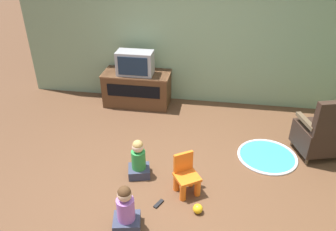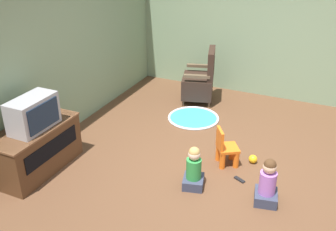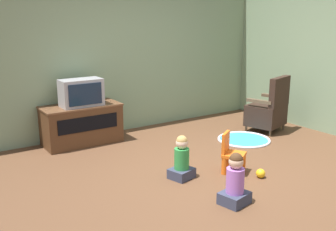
{
  "view_description": "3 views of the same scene",
  "coord_description": "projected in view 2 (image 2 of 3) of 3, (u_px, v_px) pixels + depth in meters",
  "views": [
    {
      "loc": [
        0.49,
        -3.14,
        2.81
      ],
      "look_at": [
        -0.11,
        0.61,
        0.61
      ],
      "focal_mm": 35.0,
      "sensor_mm": 36.0,
      "label": 1
    },
    {
      "loc": [
        -4.03,
        -1.27,
        2.86
      ],
      "look_at": [
        -0.16,
        0.51,
        0.75
      ],
      "focal_mm": 42.0,
      "sensor_mm": 36.0,
      "label": 2
    },
    {
      "loc": [
        -3.0,
        -3.52,
        1.92
      ],
      "look_at": [
        -0.21,
        0.65,
        0.63
      ],
      "focal_mm": 42.0,
      "sensor_mm": 36.0,
      "label": 3
    }
  ],
  "objects": [
    {
      "name": "child_watching_center",
      "position": [
        267.0,
        184.0,
        4.36
      ],
      "size": [
        0.33,
        0.3,
        0.56
      ],
      "rotation": [
        0.0,
        0.0,
        0.2
      ],
      "color": "#33384C",
      "rests_on": "ground_plane"
    },
    {
      "name": "tv_cabinet",
      "position": [
        36.0,
        148.0,
        4.92
      ],
      "size": [
        1.17,
        0.56,
        0.6
      ],
      "color": "#4C2D19",
      "rests_on": "ground_plane"
    },
    {
      "name": "toy_ball",
      "position": [
        253.0,
        159.0,
        5.16
      ],
      "size": [
        0.11,
        0.11,
        0.11
      ],
      "color": "yellow",
      "rests_on": "ground_plane"
    },
    {
      "name": "black_armchair",
      "position": [
        200.0,
        81.0,
        6.82
      ],
      "size": [
        0.73,
        0.67,
        0.94
      ],
      "rotation": [
        0.0,
        0.0,
        3.43
      ],
      "color": "brown",
      "rests_on": "ground_plane"
    },
    {
      "name": "yellow_kid_chair",
      "position": [
        226.0,
        150.0,
        5.07
      ],
      "size": [
        0.37,
        0.36,
        0.51
      ],
      "rotation": [
        0.0,
        0.0,
        0.57
      ],
      "color": "orange",
      "rests_on": "ground_plane"
    },
    {
      "name": "ground_plane",
      "position": [
        210.0,
        170.0,
        5.03
      ],
      "size": [
        30.0,
        30.0,
        0.0
      ],
      "primitive_type": "plane",
      "color": "brown"
    },
    {
      "name": "remote_control",
      "position": [
        239.0,
        180.0,
        4.82
      ],
      "size": [
        0.11,
        0.15,
        0.02
      ],
      "rotation": [
        0.0,
        0.0,
        1.1
      ],
      "color": "black",
      "rests_on": "ground_plane"
    },
    {
      "name": "wall_back",
      "position": [
        45.0,
        49.0,
        5.25
      ],
      "size": [
        5.83,
        0.12,
        2.66
      ],
      "color": "gray",
      "rests_on": "ground_plane"
    },
    {
      "name": "play_mat",
      "position": [
        193.0,
        118.0,
        6.34
      ],
      "size": [
        0.83,
        0.83,
        0.04
      ],
      "color": "teal",
      "rests_on": "ground_plane"
    },
    {
      "name": "television",
      "position": [
        33.0,
        113.0,
        4.68
      ],
      "size": [
        0.61,
        0.33,
        0.4
      ],
      "color": "#939399",
      "rests_on": "tv_cabinet"
    },
    {
      "name": "child_watching_left",
      "position": [
        194.0,
        170.0,
        4.62
      ],
      "size": [
        0.32,
        0.3,
        0.54
      ],
      "rotation": [
        0.0,
        0.0,
        0.25
      ],
      "color": "#33384C",
      "rests_on": "ground_plane"
    },
    {
      "name": "wall_right",
      "position": [
        285.0,
        23.0,
        6.58
      ],
      "size": [
        0.12,
        5.42,
        2.66
      ],
      "color": "gray",
      "rests_on": "ground_plane"
    }
  ]
}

